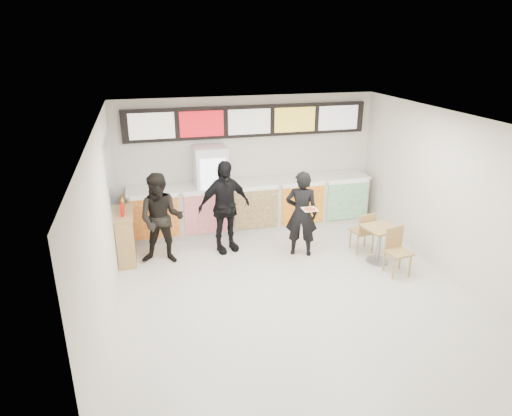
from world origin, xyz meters
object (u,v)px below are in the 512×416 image
object	(u,v)px
customer_left	(161,219)
customer_mid	(224,207)
customer_main	(301,214)
cafe_table	(380,238)
drinks_fridge	(212,190)
condiment_ledge	(126,236)
service_counter	(252,205)

from	to	relation	value
customer_left	customer_mid	xyz separation A→B (m)	(1.28, 0.22, 0.05)
customer_main	cafe_table	size ratio (longest dim) A/B	1.13
drinks_fridge	customer_main	size ratio (longest dim) A/B	1.13
drinks_fridge	condiment_ledge	distance (m)	2.18
service_counter	customer_mid	distance (m)	1.35
drinks_fridge	customer_mid	distance (m)	1.01
customer_main	customer_mid	distance (m)	1.57
customer_left	cafe_table	xyz separation A→B (m)	(4.13, -1.06, -0.39)
customer_mid	cafe_table	size ratio (longest dim) A/B	1.23
condiment_ledge	customer_mid	bearing A→B (deg)	-0.47
cafe_table	condiment_ledge	size ratio (longest dim) A/B	1.27
customer_left	condiment_ledge	size ratio (longest dim) A/B	1.48
drinks_fridge	customer_main	world-z (taller)	drinks_fridge
condiment_ledge	drinks_fridge	bearing A→B (deg)	27.66
service_counter	customer_main	world-z (taller)	customer_main
customer_left	condiment_ledge	bearing A→B (deg)	175.31
service_counter	cafe_table	world-z (taller)	service_counter
customer_main	customer_left	distance (m)	2.77
customer_mid	cafe_table	distance (m)	3.15
customer_mid	customer_left	bearing A→B (deg)	174.95
cafe_table	condiment_ledge	world-z (taller)	condiment_ledge
service_counter	customer_mid	bearing A→B (deg)	-130.17
customer_main	condiment_ledge	bearing A→B (deg)	12.59
service_counter	cafe_table	xyz separation A→B (m)	(2.01, -2.27, -0.05)
drinks_fridge	customer_mid	size ratio (longest dim) A/B	1.03
customer_main	condiment_ledge	distance (m)	3.52
cafe_table	condiment_ledge	distance (m)	5.00
drinks_fridge	customer_mid	xyz separation A→B (m)	(0.10, -1.00, -0.03)
condiment_ledge	customer_main	bearing A→B (deg)	-9.47
customer_main	condiment_ledge	size ratio (longest dim) A/B	1.44
service_counter	customer_mid	world-z (taller)	customer_mid
service_counter	customer_left	world-z (taller)	customer_left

